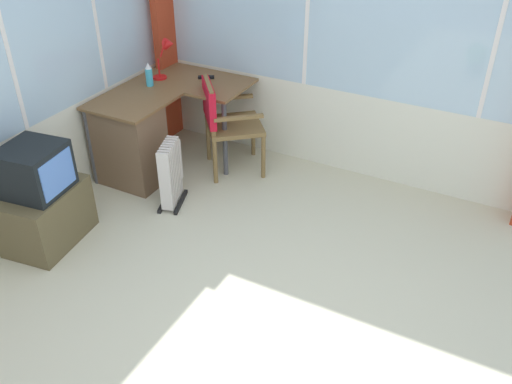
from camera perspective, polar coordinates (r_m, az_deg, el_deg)
name	(u,v)px	position (r m, az deg, el deg)	size (l,w,h in m)	color
ground	(262,350)	(3.57, 0.66, -15.95)	(5.54, 5.53, 0.06)	beige
east_window_panel	(395,37)	(4.72, 14.15, 15.21)	(0.07, 4.53, 2.60)	silver
curtain_corner	(164,13)	(5.53, -9.43, 17.79)	(0.32, 0.07, 2.50)	#B2391E
desk	(135,138)	(5.02, -12.36, 5.50)	(1.29, 1.04, 0.75)	brown
desk_lamp	(167,52)	(5.28, -9.17, 14.11)	(0.22, 0.19, 0.37)	red
tv_remote	(206,77)	(5.28, -5.17, 11.72)	(0.04, 0.15, 0.02)	black
spray_bottle	(149,75)	(5.15, -10.99, 11.81)	(0.06, 0.06, 0.22)	#43BDE0
wooden_armchair	(221,115)	(4.98, -3.64, 7.91)	(0.68, 0.68, 0.87)	brown
tv_on_stand	(43,201)	(4.42, -21.16, -0.84)	(0.69, 0.52, 0.82)	brown
space_heater	(171,173)	(4.67, -8.75, 1.99)	(0.41, 0.28, 0.57)	silver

